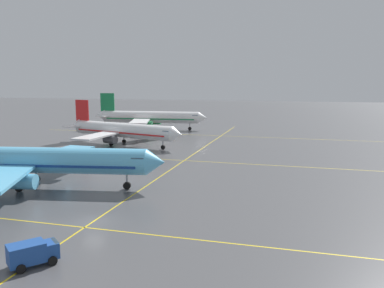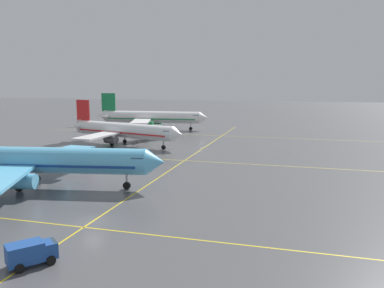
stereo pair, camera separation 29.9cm
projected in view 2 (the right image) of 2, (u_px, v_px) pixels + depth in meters
ground_plane at (93, 221)px, 44.98m from camera, size 600.00×600.00×0.00m
airliner_front_gate at (36, 160)px, 59.06m from camera, size 38.76×33.01×12.09m
airliner_second_row at (122, 130)px, 98.99m from camera, size 35.24×30.04×11.12m
airliner_third_row at (150, 117)px, 132.12m from camera, size 38.93×33.46×12.10m
taxiway_markings at (185, 161)px, 79.82m from camera, size 117.85×127.45×0.01m
service_truck_catering at (32, 252)px, 34.04m from camera, size 4.03×4.35×2.10m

